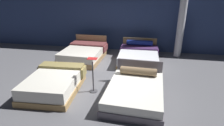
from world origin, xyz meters
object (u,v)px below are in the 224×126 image
(bed_2, at_px, (84,53))
(bed_3, at_px, (138,56))
(bed_0, at_px, (54,83))
(support_pillar, at_px, (182,17))
(bed_1, at_px, (135,91))
(price_sign, at_px, (93,79))

(bed_2, relative_size, bed_3, 1.10)
(bed_0, bearing_deg, support_pillar, 41.54)
(bed_2, xyz_separation_m, bed_3, (2.36, 0.06, -0.00))
(bed_1, bearing_deg, price_sign, 176.50)
(bed_0, relative_size, bed_1, 0.91)
(bed_0, height_order, bed_2, bed_2)
(support_pillar, bearing_deg, bed_3, -147.04)
(price_sign, height_order, support_pillar, support_pillar)
(support_pillar, bearing_deg, bed_1, -112.52)
(bed_3, bearing_deg, support_pillar, 32.19)
(price_sign, bearing_deg, bed_3, 66.55)
(price_sign, bearing_deg, support_pillar, 52.94)
(bed_2, distance_m, bed_3, 2.36)
(bed_3, height_order, support_pillar, support_pillar)
(bed_0, height_order, bed_3, bed_3)
(bed_1, bearing_deg, bed_2, 133.68)
(bed_0, distance_m, bed_1, 2.42)
(price_sign, relative_size, support_pillar, 0.30)
(bed_1, height_order, bed_3, bed_3)
(bed_2, bearing_deg, bed_1, -46.74)
(bed_0, height_order, price_sign, price_sign)
(bed_1, xyz_separation_m, bed_3, (-0.07, 2.87, 0.03))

